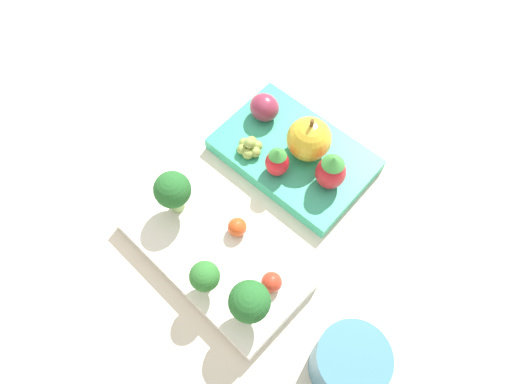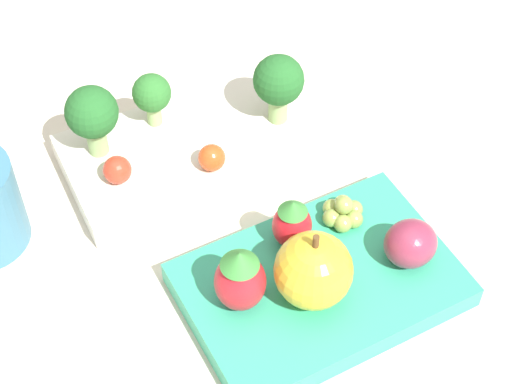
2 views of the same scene
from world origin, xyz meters
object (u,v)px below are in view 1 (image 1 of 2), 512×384
object	(u,v)px
strawberry_0	(331,171)
cherry_tomato_0	(272,282)
apple	(307,138)
bento_box_savoury	(214,253)
drinking_cup	(348,363)
cherry_tomato_1	(237,227)
plum	(264,107)
bento_box_fruit	(294,154)
broccoli_floret_1	(173,191)
broccoli_floret_0	(250,302)
strawberry_1	(277,162)
grape_cluster	(250,147)
broccoli_floret_2	(205,277)

from	to	relation	value
strawberry_0	cherry_tomato_0	bearing A→B (deg)	104.99
cherry_tomato_0	strawberry_0	distance (m)	0.14
cherry_tomato_0	apple	bearing A→B (deg)	-60.85
bento_box_savoury	drinking_cup	distance (m)	0.18
cherry_tomato_1	plum	world-z (taller)	plum
cherry_tomato_0	drinking_cup	size ratio (longest dim) A/B	0.30
strawberry_0	plum	xyz separation A→B (m)	(0.12, -0.02, -0.01)
cherry_tomato_1	bento_box_fruit	bearing A→B (deg)	-78.10
broccoli_floret_1	broccoli_floret_0	bearing A→B (deg)	168.51
cherry_tomato_1	apple	xyz separation A→B (m)	(0.02, -0.13, 0.01)
apple	strawberry_1	world-z (taller)	apple
broccoli_floret_1	drinking_cup	world-z (taller)	broccoli_floret_1
apple	plum	distance (m)	0.07
bento_box_fruit	grape_cluster	world-z (taller)	grape_cluster
cherry_tomato_1	grape_cluster	size ratio (longest dim) A/B	0.65
broccoli_floret_1	drinking_cup	xyz separation A→B (m)	(-0.24, 0.00, -0.02)
bento_box_fruit	broccoli_floret_1	bearing A→B (deg)	74.03
bento_box_savoury	bento_box_fruit	world-z (taller)	bento_box_savoury
cherry_tomato_1	broccoli_floret_2	bearing A→B (deg)	107.93
strawberry_1	strawberry_0	bearing A→B (deg)	-151.05
broccoli_floret_1	grape_cluster	size ratio (longest dim) A/B	1.92
broccoli_floret_0	cherry_tomato_1	size ratio (longest dim) A/B	2.95
broccoli_floret_0	plum	xyz separation A→B (m)	(0.16, -0.19, -0.03)
broccoli_floret_2	plum	world-z (taller)	broccoli_floret_2
grape_cluster	drinking_cup	size ratio (longest dim) A/B	0.44
apple	bento_box_fruit	bearing A→B (deg)	43.60
broccoli_floret_1	bento_box_savoury	bearing A→B (deg)	172.84
cherry_tomato_1	strawberry_0	size ratio (longest dim) A/B	0.39
grape_cluster	drinking_cup	distance (m)	0.26
broccoli_floret_2	grape_cluster	distance (m)	0.17
broccoli_floret_2	plum	distance (m)	0.23
strawberry_0	cherry_tomato_1	bearing A→B (deg)	74.88
bento_box_savoury	broccoli_floret_1	xyz separation A→B (m)	(0.06, -0.01, 0.05)
strawberry_0	grape_cluster	xyz separation A→B (m)	(0.10, 0.03, -0.02)
cherry_tomato_1	strawberry_1	world-z (taller)	strawberry_1
broccoli_floret_2	strawberry_0	world-z (taller)	strawberry_0
broccoli_floret_1	grape_cluster	world-z (taller)	broccoli_floret_1
strawberry_1	plum	world-z (taller)	strawberry_1
broccoli_floret_2	cherry_tomato_1	size ratio (longest dim) A/B	2.24
bento_box_savoury	broccoli_floret_1	distance (m)	0.08
plum	drinking_cup	bearing A→B (deg)	147.82
apple	plum	world-z (taller)	apple
broccoli_floret_0	apple	world-z (taller)	broccoli_floret_0
strawberry_0	drinking_cup	xyz separation A→B (m)	(-0.14, 0.14, -0.01)
broccoli_floret_2	strawberry_0	bearing A→B (deg)	-93.37
strawberry_0	grape_cluster	distance (m)	0.10
strawberry_0	bento_box_savoury	bearing A→B (deg)	76.68
apple	strawberry_0	size ratio (longest dim) A/B	1.17
bento_box_fruit	broccoli_floret_0	size ratio (longest dim) A/B	3.09
broccoli_floret_1	cherry_tomato_1	size ratio (longest dim) A/B	2.93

